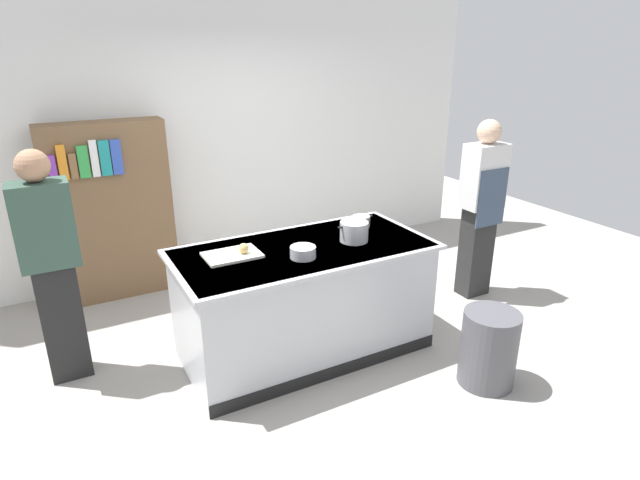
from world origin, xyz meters
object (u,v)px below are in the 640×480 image
stock_pot (354,231)px  trash_bin (489,348)px  bookshelf (112,212)px  person_guest (52,264)px  onion (244,248)px  mixing_bowl (303,252)px  person_chef (481,206)px  sauce_pan (361,221)px

stock_pot → trash_bin: bearing=-59.8°
bookshelf → person_guest: bearing=-114.6°
onion → mixing_bowl: size_ratio=0.41×
onion → trash_bin: (1.43, -1.10, -0.67)m
trash_bin → person_guest: person_guest is taller
stock_pot → person_chef: person_chef is taller
stock_pot → sauce_pan: stock_pot is taller
stock_pot → person_guest: 2.20m
person_chef → onion: bearing=81.8°
trash_bin → person_chef: bearing=49.8°
mixing_bowl → bookshelf: (-1.04, 1.97, -0.09)m
mixing_bowl → trash_bin: mixing_bowl is taller
person_chef → bookshelf: size_ratio=1.01×
sauce_pan → stock_pot: bearing=-131.9°
person_chef → mixing_bowl: bearing=88.7°
sauce_pan → mixing_bowl: sauce_pan is taller
sauce_pan → trash_bin: (0.33, -1.23, -0.66)m
mixing_bowl → trash_bin: 1.52m
onion → bookshelf: (-0.67, 1.73, -0.10)m
stock_pot → trash_bin: (0.56, -0.97, -0.69)m
stock_pot → sauce_pan: size_ratio=1.33×
onion → person_guest: size_ratio=0.04×
trash_bin → person_chef: person_chef is taller
mixing_bowl → person_chef: 2.06m
sauce_pan → trash_bin: size_ratio=0.38×
trash_bin → person_chef: (0.97, 1.15, 0.63)m
stock_pot → mixing_bowl: size_ratio=1.53×
onion → sauce_pan: bearing=6.9°
onion → stock_pot: stock_pot is taller
bookshelf → sauce_pan: bearing=-41.9°
mixing_bowl → person_chef: person_chef is taller
mixing_bowl → stock_pot: bearing=12.4°
sauce_pan → person_chef: person_chef is taller
onion → person_chef: size_ratio=0.04×
onion → person_guest: person_guest is taller
person_guest → trash_bin: bearing=53.5°
sauce_pan → person_chef: size_ratio=0.13×
stock_pot → mixing_bowl: (-0.51, -0.11, -0.04)m
trash_bin → bookshelf: (-2.11, 2.83, 0.57)m
onion → bookshelf: 1.86m
onion → trash_bin: size_ratio=0.13×
person_guest → bookshelf: person_guest is taller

